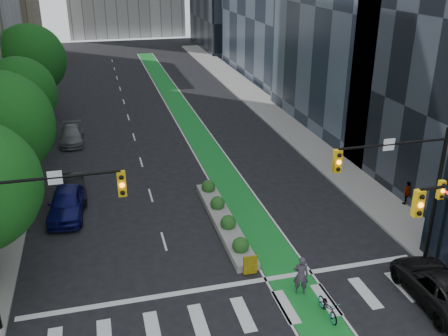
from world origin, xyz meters
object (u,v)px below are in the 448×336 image
bicycle (328,307)px  parked_car_left_far (72,135)px  parked_car_right (438,286)px  median_planter (224,219)px  parked_car_left_mid (74,188)px  parked_car_left_near (67,202)px  cyclist (301,275)px  pedestrian_far (408,193)px

bicycle → parked_car_left_far: parked_car_left_far is taller
parked_car_left_far → parked_car_right: parked_car_right is taller
median_planter → bicycle: bearing=-75.3°
median_planter → parked_car_left_mid: (-8.57, 5.98, 0.30)m
bicycle → parked_car_left_far: size_ratio=0.38×
parked_car_left_mid → parked_car_left_far: parked_car_left_mid is taller
parked_car_left_near → parked_car_left_far: parked_car_left_near is taller
cyclist → parked_car_left_mid: (-10.38, 13.22, -0.31)m
median_planter → parked_car_left_near: size_ratio=2.03×
median_planter → pedestrian_far: pedestrian_far is taller
cyclist → parked_car_right: bearing=-179.1°
parked_car_left_mid → parked_car_left_far: bearing=88.2°
parked_car_left_mid → parked_car_right: bearing=-46.6°
bicycle → parked_car_left_near: 16.87m
parked_car_left_near → parked_car_left_far: (0.02, 13.38, -0.19)m
bicycle → parked_car_left_near: size_ratio=0.34×
bicycle → cyclist: size_ratio=0.88×
parked_car_left_far → parked_car_left_near: bearing=-89.7°
cyclist → parked_car_left_near: 15.17m
bicycle → parked_car_left_mid: (-10.93, 15.02, 0.22)m
parked_car_right → pedestrian_far: size_ratio=3.51×
cyclist → parked_car_right: cyclist is taller
bicycle → parked_car_left_mid: bearing=124.8°
parked_car_left_mid → parked_car_right: (16.26, -15.25, 0.07)m
parked_car_left_near → pedestrian_far: parked_car_left_near is taller
parked_car_left_far → bicycle: bearing=-66.2°
bicycle → cyclist: bearing=105.9°
median_planter → parked_car_right: 12.05m
parked_car_left_far → parked_car_left_mid: bearing=-88.0°
pedestrian_far → parked_car_left_far: bearing=-56.1°
bicycle → cyclist: cyclist is taller
parked_car_left_near → pedestrian_far: bearing=-6.5°
parked_car_left_near → pedestrian_far: (20.67, -4.19, 0.05)m
parked_car_left_mid → parked_car_left_far: 10.90m
median_planter → pedestrian_far: bearing=-3.3°
pedestrian_far → parked_car_left_mid: bearing=-33.8°
median_planter → parked_car_left_near: 9.58m
parked_car_left_mid → parked_car_left_near: bearing=-101.2°
parked_car_left_near → parked_car_right: bearing=-32.6°
bicycle → parked_car_left_mid: size_ratio=0.42×
parked_car_left_far → parked_car_right: (16.58, -26.15, 0.08)m
parked_car_left_far → parked_car_right: size_ratio=0.86×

